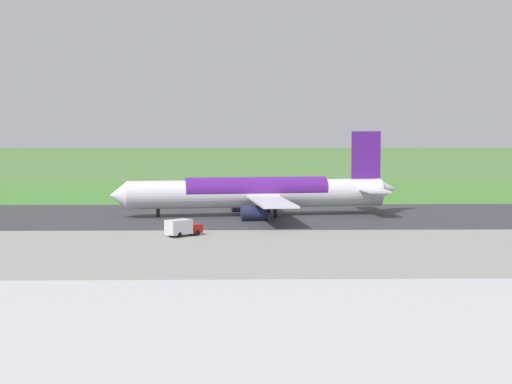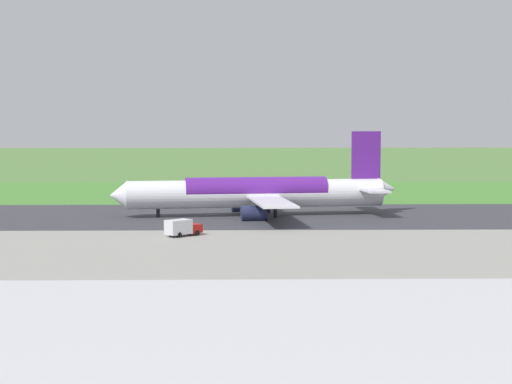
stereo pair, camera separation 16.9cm
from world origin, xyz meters
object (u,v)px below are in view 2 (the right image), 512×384
object	(u,v)px
airliner_main	(258,193)
traffic_cone_orange	(177,192)
service_truck_baggage	(182,227)
no_stopping_sign	(200,188)

from	to	relation	value
airliner_main	traffic_cone_orange	bearing A→B (deg)	-68.80
service_truck_baggage	traffic_cone_orange	world-z (taller)	service_truck_baggage
no_stopping_sign	traffic_cone_orange	bearing A→B (deg)	-10.94
service_truck_baggage	no_stopping_sign	world-z (taller)	service_truck_baggage
airliner_main	service_truck_baggage	bearing A→B (deg)	66.00
airliner_main	service_truck_baggage	world-z (taller)	airliner_main
airliner_main	no_stopping_sign	xyz separation A→B (m)	(13.14, -47.29, -2.82)
traffic_cone_orange	no_stopping_sign	bearing A→B (deg)	169.06
airliner_main	no_stopping_sign	world-z (taller)	airliner_main
traffic_cone_orange	airliner_main	bearing A→B (deg)	111.20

